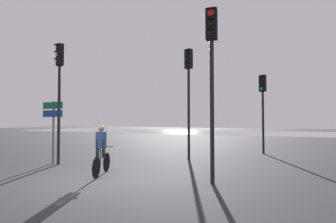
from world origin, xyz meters
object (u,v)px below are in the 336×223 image
Objects in this scene: traffic_light_near_right at (212,62)px; cyclist at (101,150)px; traffic_light_near_left at (59,81)px; traffic_light_center at (189,83)px; direction_sign_post at (53,120)px; traffic_light_far_right at (263,99)px.

traffic_light_near_right is 4.47m from cyclist.
traffic_light_center is (4.39, 3.43, 0.09)m from traffic_light_near_left.
cyclist is at bearing 92.51° from traffic_light_center.
cyclist is (-1.42, -4.41, -2.67)m from traffic_light_center.
traffic_light_near_left reaches higher than direction_sign_post.
traffic_light_near_left is 5.57m from traffic_light_center.
traffic_light_near_left is (-7.30, -7.10, 0.44)m from traffic_light_far_right.
traffic_light_center reaches higher than traffic_light_near_right.
traffic_light_center is at bearing -144.11° from direction_sign_post.
traffic_light_near_right is at bearing -14.53° from cyclist.
direction_sign_post is at bearing 71.60° from traffic_light_far_right.
cyclist is (3.31, -0.99, -0.97)m from direction_sign_post.
traffic_light_near_left is 1.65m from direction_sign_post.
traffic_light_center is 1.95× the size of direction_sign_post.
traffic_light_far_right is 9.41m from cyclist.
traffic_light_center is at bearing -114.38° from traffic_light_near_left.
direction_sign_post is at bearing -11.79° from traffic_light_near_right.
traffic_light_near_right is at bearing 113.30° from traffic_light_far_right.
traffic_light_near_right is 7.13m from direction_sign_post.
traffic_light_far_right is at bearing -137.11° from direction_sign_post.
traffic_light_near_right reaches higher than traffic_light_far_right.
traffic_light_far_right is 0.86× the size of traffic_light_near_left.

